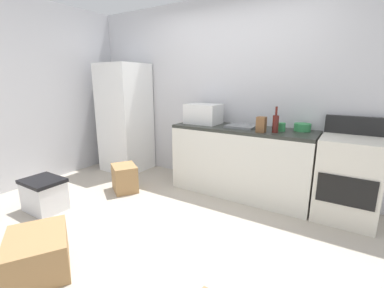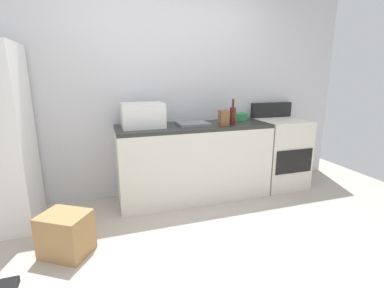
{
  "view_description": "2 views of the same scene",
  "coord_description": "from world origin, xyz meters",
  "px_view_note": "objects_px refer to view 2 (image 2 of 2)",
  "views": [
    {
      "loc": [
        1.52,
        -1.96,
        1.48
      ],
      "look_at": [
        -0.18,
        0.75,
        0.71
      ],
      "focal_mm": 24.6,
      "sensor_mm": 36.0,
      "label": 1
    },
    {
      "loc": [
        -0.73,
        -1.84,
        1.46
      ],
      "look_at": [
        0.12,
        0.71,
        0.8
      ],
      "focal_mm": 25.9,
      "sensor_mm": 36.0,
      "label": 2
    }
  ],
  "objects_px": {
    "mixing_bowl": "(240,117)",
    "wine_bottle": "(233,115)",
    "knife_block": "(224,118)",
    "microwave": "(143,115)",
    "cardboard_box_large": "(66,234)",
    "coffee_mug": "(231,118)",
    "stove_oven": "(279,152)"
  },
  "relations": [
    {
      "from": "coffee_mug",
      "to": "cardboard_box_large",
      "type": "bearing_deg",
      "value": -157.5
    },
    {
      "from": "knife_block",
      "to": "cardboard_box_large",
      "type": "xyz_separation_m",
      "value": [
        -1.68,
        -0.58,
        -0.81
      ]
    },
    {
      "from": "microwave",
      "to": "mixing_bowl",
      "type": "bearing_deg",
      "value": 5.99
    },
    {
      "from": "wine_bottle",
      "to": "cardboard_box_large",
      "type": "relative_size",
      "value": 0.8
    },
    {
      "from": "coffee_mug",
      "to": "knife_block",
      "type": "height_order",
      "value": "knife_block"
    },
    {
      "from": "microwave",
      "to": "cardboard_box_large",
      "type": "xyz_separation_m",
      "value": [
        -0.79,
        -0.79,
        -0.85
      ]
    },
    {
      "from": "knife_block",
      "to": "mixing_bowl",
      "type": "bearing_deg",
      "value": 40.61
    },
    {
      "from": "microwave",
      "to": "coffee_mug",
      "type": "xyz_separation_m",
      "value": [
        1.08,
        -0.01,
        -0.09
      ]
    },
    {
      "from": "microwave",
      "to": "coffee_mug",
      "type": "height_order",
      "value": "microwave"
    },
    {
      "from": "microwave",
      "to": "cardboard_box_large",
      "type": "relative_size",
      "value": 1.23
    },
    {
      "from": "wine_bottle",
      "to": "coffee_mug",
      "type": "distance_m",
      "value": 0.15
    },
    {
      "from": "knife_block",
      "to": "mixing_bowl",
      "type": "height_order",
      "value": "knife_block"
    },
    {
      "from": "mixing_bowl",
      "to": "wine_bottle",
      "type": "bearing_deg",
      "value": -132.3
    },
    {
      "from": "microwave",
      "to": "cardboard_box_large",
      "type": "distance_m",
      "value": 1.4
    },
    {
      "from": "microwave",
      "to": "knife_block",
      "type": "height_order",
      "value": "microwave"
    },
    {
      "from": "knife_block",
      "to": "wine_bottle",
      "type": "bearing_deg",
      "value": 23.93
    },
    {
      "from": "wine_bottle",
      "to": "coffee_mug",
      "type": "height_order",
      "value": "wine_bottle"
    },
    {
      "from": "wine_bottle",
      "to": "coffee_mug",
      "type": "xyz_separation_m",
      "value": [
        0.05,
        0.13,
        -0.06
      ]
    },
    {
      "from": "coffee_mug",
      "to": "mixing_bowl",
      "type": "xyz_separation_m",
      "value": [
        0.2,
        0.15,
        -0.0
      ]
    },
    {
      "from": "wine_bottle",
      "to": "microwave",
      "type": "bearing_deg",
      "value": 172.36
    },
    {
      "from": "stove_oven",
      "to": "microwave",
      "type": "relative_size",
      "value": 2.39
    },
    {
      "from": "stove_oven",
      "to": "mixing_bowl",
      "type": "distance_m",
      "value": 0.73
    },
    {
      "from": "stove_oven",
      "to": "microwave",
      "type": "bearing_deg",
      "value": 179.45
    },
    {
      "from": "stove_oven",
      "to": "wine_bottle",
      "type": "relative_size",
      "value": 3.67
    },
    {
      "from": "stove_oven",
      "to": "knife_block",
      "type": "distance_m",
      "value": 1.08
    },
    {
      "from": "wine_bottle",
      "to": "mixing_bowl",
      "type": "height_order",
      "value": "wine_bottle"
    },
    {
      "from": "coffee_mug",
      "to": "knife_block",
      "type": "bearing_deg",
      "value": -135.13
    },
    {
      "from": "microwave",
      "to": "cardboard_box_large",
      "type": "bearing_deg",
      "value": -135.08
    },
    {
      "from": "knife_block",
      "to": "cardboard_box_large",
      "type": "height_order",
      "value": "knife_block"
    },
    {
      "from": "mixing_bowl",
      "to": "stove_oven",
      "type": "bearing_deg",
      "value": -15.99
    },
    {
      "from": "cardboard_box_large",
      "to": "coffee_mug",
      "type": "bearing_deg",
      "value": 22.5
    },
    {
      "from": "mixing_bowl",
      "to": "microwave",
      "type": "bearing_deg",
      "value": -174.01
    }
  ]
}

